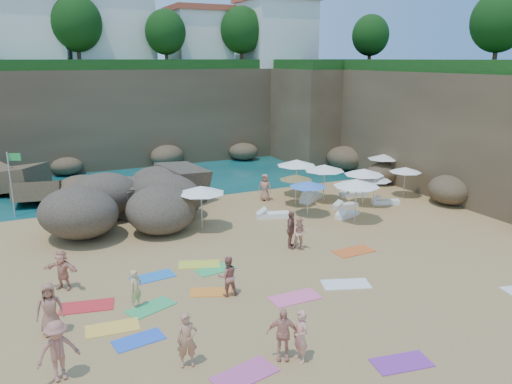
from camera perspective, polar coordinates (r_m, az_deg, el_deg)
name	(u,v)px	position (r m, az deg, el deg)	size (l,w,h in m)	color
ground	(245,252)	(23.77, -1.27, -6.90)	(120.00, 120.00, 0.00)	tan
seawater	(122,150)	(51.72, -15.02, 4.62)	(120.00, 120.00, 0.00)	#0C4751
cliff_back	(152,114)	(46.72, -11.76, 8.72)	(44.00, 8.00, 8.00)	brown
cliff_right	(432,126)	(39.98, 19.48, 7.16)	(8.00, 30.00, 8.00)	brown
cliff_corner	(322,112)	(48.06, 7.61, 9.06)	(10.00, 12.00, 8.00)	brown
clifftop_buildings	(156,31)	(47.53, -11.31, 17.59)	(28.48, 9.48, 7.00)	white
clifftop_trees	(199,28)	(42.05, -6.55, 18.17)	(35.60, 23.82, 4.40)	#11380F
rock_outcrop	(136,223)	(28.72, -13.55, -3.41)	(7.36, 5.52, 2.94)	brown
flag_pole	(12,176)	(31.64, -26.09, 1.69)	(0.72, 0.26, 3.78)	silver
parasol_0	(201,190)	(26.36, -6.31, 0.27)	(2.54, 2.54, 2.40)	silver
parasol_1	(364,172)	(31.43, 12.24, 2.28)	(2.45, 2.45, 2.32)	silver
parasol_2	(324,168)	(31.77, 7.82, 2.77)	(2.55, 2.55, 2.41)	silver
parasol_3	(383,157)	(37.46, 14.36, 3.93)	(2.28, 2.28, 2.15)	silver
parasol_4	(405,170)	(34.18, 16.71, 2.46)	(2.09, 2.09, 1.98)	silver
parasol_6	(296,177)	(30.81, 4.60, 1.71)	(2.08, 2.08, 1.97)	silver
parasol_7	(297,163)	(32.88, 4.66, 3.36)	(2.60, 2.60, 2.46)	silver
parasol_8	(375,178)	(31.44, 13.40, 1.56)	(2.05, 2.05, 1.94)	silver
parasol_9	(357,183)	(28.06, 11.44, 1.04)	(2.58, 2.58, 2.44)	silver
parasol_10	(308,184)	(28.78, 5.98, 0.93)	(2.20, 2.20, 2.08)	silver
lounger_0	(311,198)	(32.40, 6.28, -0.68)	(2.07, 0.69, 0.32)	white
lounger_1	(345,206)	(31.14, 10.18, -1.55)	(1.57, 0.52, 0.24)	white
lounger_2	(354,194)	(33.80, 11.09, -0.24)	(1.85, 0.62, 0.29)	white
lounger_3	(273,215)	(28.76, 1.93, -2.65)	(1.88, 0.63, 0.29)	white
lounger_4	(385,202)	(32.46, 14.56, -1.10)	(1.71, 0.57, 0.27)	white
lounger_5	(347,215)	(29.36, 10.39, -2.56)	(1.67, 0.56, 0.26)	white
towel_0	(139,340)	(17.34, -13.26, -16.14)	(1.62, 0.81, 0.03)	blue
towel_1	(245,375)	(15.38, -1.32, -20.14)	(1.91, 0.96, 0.03)	#CC4F90
towel_2	(211,292)	(20.01, -5.20, -11.32)	(1.62, 0.81, 0.03)	orange
towel_3	(151,307)	(19.21, -11.94, -12.79)	(1.75, 0.87, 0.03)	#33B561
towel_4	(113,328)	(18.23, -16.08, -14.69)	(1.77, 0.88, 0.03)	yellow
towel_5	(346,284)	(20.88, 10.24, -10.33)	(1.91, 0.96, 0.03)	white
towel_6	(402,363)	(16.45, 16.30, -18.22)	(1.77, 0.89, 0.03)	purple
towel_7	(87,306)	(19.89, -18.76, -12.28)	(1.91, 0.96, 0.03)	red
towel_8	(153,277)	(21.64, -11.70, -9.47)	(1.78, 0.89, 0.03)	blue
towel_9	(295,298)	(19.56, 4.47, -11.95)	(1.92, 0.96, 0.03)	pink
towel_10	(354,251)	(24.29, 11.11, -6.66)	(1.95, 0.98, 0.03)	orange
towel_11	(216,269)	(21.97, -4.64, -8.81)	(1.69, 0.85, 0.03)	#35BB60
towel_12	(199,264)	(22.54, -6.50, -8.22)	(1.82, 0.91, 0.03)	yellow
person_stand_0	(136,289)	(19.04, -13.57, -10.74)	(0.54, 0.35, 1.47)	#E1B776
person_stand_1	(228,276)	(19.42, -3.26, -9.58)	(0.78, 0.60, 1.59)	#AC6456
person_stand_2	(172,181)	(34.05, -9.63, 1.25)	(1.15, 0.48, 1.79)	tan
person_stand_3	(291,230)	(24.06, 4.01, -4.32)	(1.08, 0.45, 1.84)	#905648
person_stand_4	(265,187)	(32.01, 1.02, 0.54)	(0.85, 0.46, 1.74)	tan
person_stand_5	(165,190)	(32.33, -10.36, 0.21)	(1.38, 0.40, 1.49)	#A78753
person_stand_6	(301,336)	(15.59, 5.12, -16.09)	(0.61, 0.40, 1.66)	#E39881
person_lie_0	(60,373)	(16.05, -21.45, -18.66)	(1.17, 1.82, 0.48)	#B06958
person_lie_1	(282,353)	(15.95, 3.01, -17.92)	(0.97, 1.65, 0.40)	#E0977F
person_lie_2	(52,328)	(18.43, -22.30, -14.14)	(0.87, 1.79, 0.48)	#A06550
person_lie_3	(64,284)	(21.53, -21.12, -9.78)	(1.47, 1.59, 0.42)	tan
person_lie_4	(188,360)	(15.76, -7.80, -18.50)	(0.61, 1.69, 0.40)	tan
person_lie_5	(300,244)	(24.05, 5.02, -5.93)	(0.77, 1.59, 0.60)	#EFA488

